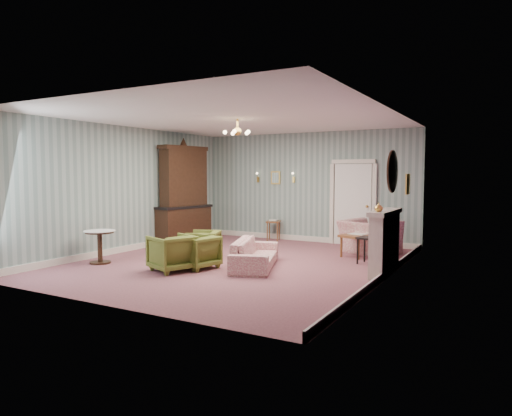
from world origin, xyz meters
The scene contains 27 objects.
floor centered at (0.00, 0.00, 0.00)m, with size 7.00×7.00×0.00m, color #8E535D.
ceiling centered at (0.00, 0.00, 2.90)m, with size 7.00×7.00×0.00m, color white.
wall_back centered at (0.00, 3.50, 1.45)m, with size 6.00×6.00×0.00m, color gray.
wall_front centered at (0.00, -3.50, 1.45)m, with size 6.00×6.00×0.00m, color gray.
wall_left centered at (-3.00, 0.00, 1.45)m, with size 7.00×7.00×0.00m, color gray.
wall_right centered at (3.00, 0.00, 1.45)m, with size 7.00×7.00×0.00m, color gray.
wall_right_floral centered at (2.98, 0.00, 1.45)m, with size 7.00×7.00×0.00m, color #B55A83.
door centered at (1.30, 3.46, 1.08)m, with size 1.12×0.12×2.16m, color white, non-canonical shape.
olive_chair_a centered at (-0.65, -1.28, 0.37)m, with size 0.73×0.68×0.75m, color #5D6724.
olive_chair_b centered at (-0.39, -0.84, 0.35)m, with size 0.68×0.63×0.70m, color #5D6724.
olive_chair_c centered at (-0.92, 0.09, 0.33)m, with size 0.64×0.60×0.66m, color #5D6724.
sofa_chintz centered at (0.52, -0.21, 0.36)m, with size 1.84×0.54×0.72m, color #A14055.
wingback_chair centered at (2.03, 2.42, 0.51)m, with size 1.16×0.75×1.01m, color #A14055.
dresser centered at (-2.65, 1.62, 1.34)m, with size 0.56×1.61×2.68m, color black, non-canonical shape.
fireplace centered at (2.86, 0.40, 0.58)m, with size 0.30×1.40×1.16m, color beige, non-canonical shape.
mantel_vase centered at (2.84, 0.00, 1.23)m, with size 0.15×0.15×0.15m, color gold.
oval_mirror centered at (2.96, 0.40, 1.85)m, with size 0.04×0.76×0.84m, color white, non-canonical shape.
framed_print centered at (2.97, 1.75, 1.60)m, with size 0.04×0.34×0.42m, color gold, non-canonical shape.
coffee_table centered at (1.95, 1.98, 0.25)m, with size 0.54×0.97×0.50m, color brown, non-canonical shape.
side_table_black centered at (2.34, 1.15, 0.27)m, with size 0.36×0.36×0.55m, color black, non-canonical shape.
pedestal_table centered at (-2.39, -1.42, 0.34)m, with size 0.62×0.62×0.68m, color black, non-canonical shape.
nesting_table centered at (-0.80, 3.15, 0.29)m, with size 0.35×0.45×0.58m, color brown, non-canonical shape.
gilt_mirror_back centered at (-0.90, 3.46, 1.70)m, with size 0.28×0.06×0.36m, color gold, non-canonical shape.
sconce_left centered at (-1.45, 3.44, 1.70)m, with size 0.16×0.12×0.30m, color gold, non-canonical shape.
sconce_right centered at (-0.35, 3.44, 1.70)m, with size 0.16×0.12×0.30m, color gold, non-canonical shape.
chandelier centered at (0.00, 0.00, 2.63)m, with size 0.56×0.56×0.36m, color gold, non-canonical shape.
burgundy_cushion centered at (1.98, 2.27, 0.48)m, with size 0.38×0.10×0.38m, color maroon.
Camera 1 is at (4.86, -7.92, 1.81)m, focal length 32.38 mm.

